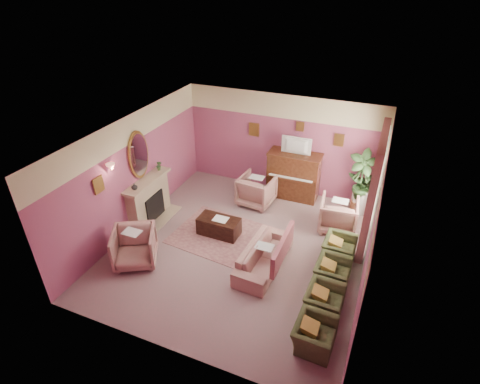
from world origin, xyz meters
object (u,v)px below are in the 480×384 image
at_px(floral_armchair_front, 134,245).
at_px(olive_chair_b, 325,297).
at_px(floral_armchair_right, 338,213).
at_px(side_table, 362,199).
at_px(floral_armchair_left, 257,189).
at_px(television, 296,145).
at_px(olive_chair_c, 333,269).
at_px(olive_chair_a, 315,331).
at_px(sofa, 264,252).
at_px(olive_chair_d, 339,246).
at_px(piano, 294,176).
at_px(coffee_table, 219,226).

height_order(floral_armchair_front, olive_chair_b, floral_armchair_front).
bearing_deg(floral_armchair_right, side_table, 67.13).
bearing_deg(floral_armchair_right, floral_armchair_front, -142.79).
bearing_deg(floral_armchair_left, television, 40.69).
xyz_separation_m(television, olive_chair_c, (1.67, -2.95, -1.27)).
height_order(television, olive_chair_b, television).
xyz_separation_m(floral_armchair_right, olive_chair_a, (0.22, -3.55, -0.12)).
bearing_deg(olive_chair_a, olive_chair_b, 90.00).
height_order(sofa, olive_chair_d, sofa).
xyz_separation_m(piano, floral_armchair_front, (-2.42, -4.03, -0.19)).
bearing_deg(sofa, olive_chair_c, 2.75).
height_order(floral_armchair_front, side_table, floral_armchair_front).
bearing_deg(olive_chair_d, floral_armchair_right, 101.58).
bearing_deg(floral_armchair_front, side_table, 42.75).
bearing_deg(floral_armchair_left, olive_chair_b, -51.04).
xyz_separation_m(sofa, floral_armchair_right, (1.23, 1.98, 0.08)).
xyz_separation_m(piano, olive_chair_c, (1.67, -3.00, -0.32)).
relative_size(floral_armchair_right, olive_chair_d, 1.19).
bearing_deg(floral_armchair_front, olive_chair_a, -8.52).
height_order(sofa, side_table, sofa).
relative_size(piano, olive_chair_d, 1.82).
relative_size(piano, floral_armchair_front, 1.53).
distance_m(floral_armchair_front, olive_chair_a, 4.14).
distance_m(piano, side_table, 1.91).
distance_m(television, side_table, 2.27).
height_order(floral_armchair_left, olive_chair_c, floral_armchair_left).
height_order(coffee_table, olive_chair_b, olive_chair_b).
xyz_separation_m(piano, olive_chair_a, (1.67, -4.64, -0.32)).
xyz_separation_m(olive_chair_a, side_table, (0.22, 4.60, 0.02)).
bearing_deg(sofa, floral_armchair_right, 58.18).
distance_m(television, olive_chair_a, 5.05).
height_order(piano, television, television).
distance_m(floral_armchair_right, olive_chair_a, 3.56).
xyz_separation_m(television, sofa, (0.22, -3.02, -1.23)).
distance_m(sofa, floral_armchair_front, 2.81).
height_order(piano, olive_chair_a, piano).
bearing_deg(side_table, sofa, -118.89).
bearing_deg(olive_chair_d, piano, 127.45).
bearing_deg(coffee_table, olive_chair_a, -38.14).
bearing_deg(sofa, floral_armchair_left, 113.90).
height_order(olive_chair_a, side_table, side_table).
height_order(television, olive_chair_a, television).
bearing_deg(television, floral_armchair_right, -35.66).
distance_m(floral_armchair_front, olive_chair_b, 4.10).
bearing_deg(side_table, olive_chair_a, -92.71).
bearing_deg(olive_chair_c, side_table, 85.79).
height_order(piano, floral_armchair_right, piano).
distance_m(floral_armchair_front, olive_chair_c, 4.22).
relative_size(television, olive_chair_b, 1.04).
bearing_deg(floral_armchair_right, television, 144.34).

